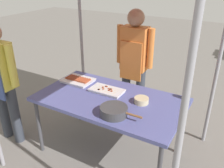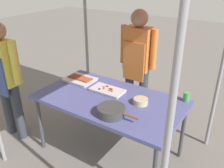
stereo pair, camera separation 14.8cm
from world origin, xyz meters
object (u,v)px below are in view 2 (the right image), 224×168
cooking_wok (111,111)px  condiment_bowl (141,101)px  tray_meat_skewers (107,90)px  customer_nearby (5,74)px  tray_grilled_sausages (80,79)px  vendor_woman (137,60)px  stall_table (110,102)px  drink_cup_near_edge (187,97)px

cooking_wok → condiment_bowl: 0.37m
tray_meat_skewers → customer_nearby: bearing=-155.7°
tray_grilled_sausages → vendor_woman: vendor_woman is taller
cooking_wok → customer_nearby: (-1.45, -0.13, 0.09)m
condiment_bowl → stall_table: bearing=-167.8°
cooking_wok → vendor_woman: (-0.28, 1.05, 0.14)m
vendor_woman → customer_nearby: (-1.16, -1.18, -0.06)m
stall_table → customer_nearby: bearing=-162.1°
stall_table → customer_nearby: customer_nearby is taller
vendor_woman → customer_nearby: bearing=45.4°
tray_grilled_sausages → cooking_wok: 0.88m
tray_grilled_sausages → condiment_bowl: size_ratio=2.41×
tray_grilled_sausages → drink_cup_near_edge: bearing=10.2°
stall_table → condiment_bowl: 0.36m
stall_table → tray_grilled_sausages: tray_grilled_sausages is taller
tray_grilled_sausages → vendor_woman: bearing=51.9°
drink_cup_near_edge → customer_nearby: bearing=-157.8°
stall_table → cooking_wok: bearing=-52.8°
vendor_woman → drink_cup_near_edge: bearing=154.5°
customer_nearby → tray_meat_skewers: bearing=24.3°
condiment_bowl → drink_cup_near_edge: (0.38, 0.32, 0.02)m
tray_grilled_sausages → condiment_bowl: (0.90, -0.09, 0.01)m
tray_meat_skewers → customer_nearby: 1.25m
cooking_wok → vendor_woman: bearing=105.1°
stall_table → drink_cup_near_edge: (0.72, 0.40, 0.10)m
condiment_bowl → customer_nearby: size_ratio=0.10×
cooking_wok → vendor_woman: 1.10m
drink_cup_near_edge → vendor_woman: (-0.80, 0.38, 0.14)m
vendor_woman → tray_meat_skewers: bearing=87.8°
stall_table → vendor_woman: bearing=95.8°
drink_cup_near_edge → customer_nearby: 2.12m
tray_meat_skewers → condiment_bowl: 0.45m
customer_nearby → condiment_bowl: bearing=16.7°
drink_cup_near_edge → customer_nearby: (-1.96, -0.80, 0.09)m
stall_table → tray_meat_skewers: tray_meat_skewers is taller
tray_meat_skewers → drink_cup_near_edge: drink_cup_near_edge is taller
cooking_wok → customer_nearby: size_ratio=0.29×
tray_meat_skewers → cooking_wok: (0.31, -0.38, 0.03)m
stall_table → tray_meat_skewers: 0.17m
drink_cup_near_edge → tray_grilled_sausages: bearing=-169.8°
tray_meat_skewers → vendor_woman: (0.03, 0.67, 0.18)m
vendor_woman → customer_nearby: size_ratio=1.06×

